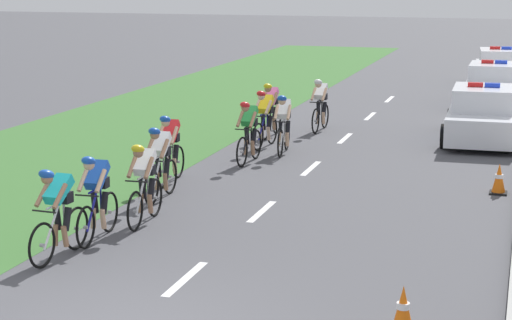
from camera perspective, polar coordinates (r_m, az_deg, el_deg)
grass_verge at (r=26.47m, az=-7.80°, el=2.03°), size 7.00×60.00×0.01m
lane_markings_centre at (r=20.93m, az=3.52°, el=-0.53°), size 0.14×25.60×0.01m
cyclist_lead at (r=14.56m, az=-12.52°, el=-3.21°), size 0.43×1.72×1.56m
cyclist_second at (r=15.43m, az=-10.14°, el=-2.25°), size 0.43×1.72×1.56m
cyclist_third at (r=16.30m, az=-7.14°, el=-1.39°), size 0.43×1.72×1.56m
cyclist_fourth at (r=17.98m, az=-6.13°, el=-0.11°), size 0.42×1.72×1.56m
cyclist_fifth at (r=19.39m, az=-5.51°, el=0.80°), size 0.43×1.72×1.56m
cyclist_sixth at (r=21.33m, az=-0.46°, el=1.87°), size 0.42×1.72×1.56m
cyclist_seventh at (r=22.42m, az=1.77°, el=2.36°), size 0.45×1.72×1.56m
cyclist_eighth at (r=23.24m, az=0.57°, el=2.71°), size 0.44×1.72×1.56m
cyclist_ninth at (r=25.74m, az=4.13°, el=3.59°), size 0.43×1.72×1.56m
cyclist_tenth at (r=24.73m, az=0.95°, el=3.28°), size 0.43×1.72×1.56m
police_car_nearest at (r=24.96m, az=14.24°, el=2.74°), size 2.09×4.45×1.59m
police_car_second at (r=31.37m, az=14.88°, el=4.53°), size 2.01×4.41×1.59m
police_car_third at (r=37.06m, az=15.27°, el=5.60°), size 2.27×4.53×1.59m
traffic_cone_near at (r=11.65m, az=9.36°, el=-9.42°), size 0.36×0.36×0.64m
traffic_cone_mid at (r=19.14m, az=15.23°, el=-1.18°), size 0.36×0.36×0.64m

